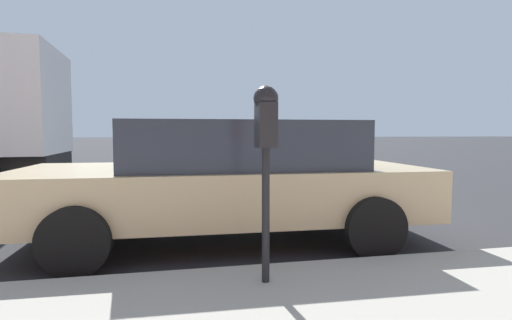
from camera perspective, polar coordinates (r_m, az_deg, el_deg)
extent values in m
plane|color=#2B2B2D|center=(5.87, 1.83, -8.74)|extent=(220.00, 220.00, 0.00)
cylinder|color=black|center=(3.10, 1.39, -7.92)|extent=(0.06, 0.06, 1.04)
cube|color=black|center=(3.03, 1.42, 4.98)|extent=(0.20, 0.14, 0.34)
sphere|color=black|center=(3.04, 1.42, 8.81)|extent=(0.19, 0.19, 0.19)
cube|color=#B21919|center=(3.14, 0.97, 4.17)|extent=(0.01, 0.11, 0.12)
cube|color=black|center=(3.14, 0.98, 6.34)|extent=(0.01, 0.10, 0.08)
cube|color=tan|center=(4.78, -4.57, -4.33)|extent=(2.05, 4.68, 0.56)
cube|color=#232833|center=(4.75, -2.38, 2.27)|extent=(1.77, 2.64, 0.54)
cylinder|color=black|center=(3.98, -24.44, -10.48)|extent=(0.24, 0.65, 0.64)
cylinder|color=black|center=(5.84, -19.79, -5.84)|extent=(0.24, 0.65, 0.64)
cylinder|color=black|center=(4.31, 16.49, -9.21)|extent=(0.24, 0.65, 0.64)
cylinder|color=black|center=(6.06, 8.19, -5.28)|extent=(0.24, 0.65, 0.64)
cylinder|color=black|center=(10.61, -31.12, -0.78)|extent=(0.33, 1.05, 1.04)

